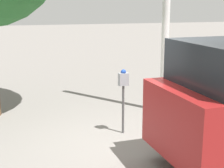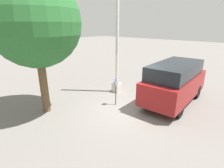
% 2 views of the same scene
% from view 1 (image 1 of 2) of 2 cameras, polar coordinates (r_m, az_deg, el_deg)
% --- Properties ---
extents(ground_plane, '(80.00, 80.00, 0.00)m').
position_cam_1_polar(ground_plane, '(6.73, 3.04, -10.19)').
color(ground_plane, slate).
extents(parking_meter_near, '(0.21, 0.13, 1.37)m').
position_cam_1_polar(parking_meter_near, '(7.05, 1.89, -0.42)').
color(parking_meter_near, '#4C4C4C').
rests_on(parking_meter_near, ground).
extents(lamp_post, '(0.44, 0.44, 6.81)m').
position_cam_1_polar(lamp_post, '(8.47, 9.01, 12.26)').
color(lamp_post, beige).
rests_on(lamp_post, ground).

